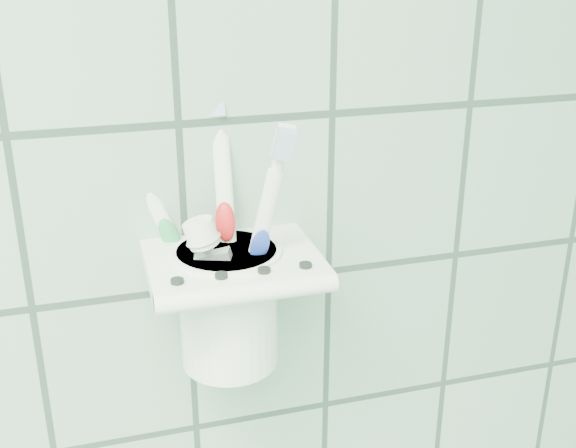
# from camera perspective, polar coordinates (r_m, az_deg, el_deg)

# --- Properties ---
(holder_bracket) EXTENTS (0.13, 0.11, 0.04)m
(holder_bracket) POSITION_cam_1_polar(r_m,az_deg,el_deg) (0.56, -4.37, -3.28)
(holder_bracket) COLOR white
(holder_bracket) RESTS_ON wall_back
(cup) EXTENTS (0.09, 0.09, 0.10)m
(cup) POSITION_cam_1_polar(r_m,az_deg,el_deg) (0.58, -4.74, -6.17)
(cup) COLOR white
(cup) RESTS_ON holder_bracket
(toothbrush_pink) EXTENTS (0.07, 0.05, 0.20)m
(toothbrush_pink) POSITION_cam_1_polar(r_m,az_deg,el_deg) (0.58, -5.41, -0.40)
(toothbrush_pink) COLOR white
(toothbrush_pink) RESTS_ON cup
(toothbrush_blue) EXTENTS (0.02, 0.08, 0.22)m
(toothbrush_blue) POSITION_cam_1_polar(r_m,az_deg,el_deg) (0.54, -4.42, -0.87)
(toothbrush_blue) COLOR white
(toothbrush_blue) RESTS_ON cup
(toothbrush_orange) EXTENTS (0.04, 0.05, 0.20)m
(toothbrush_orange) POSITION_cam_1_polar(r_m,az_deg,el_deg) (0.57, -4.50, -0.74)
(toothbrush_orange) COLOR white
(toothbrush_orange) RESTS_ON cup
(toothpaste_tube) EXTENTS (0.06, 0.04, 0.13)m
(toothpaste_tube) POSITION_cam_1_polar(r_m,az_deg,el_deg) (0.56, -3.57, -4.32)
(toothpaste_tube) COLOR silver
(toothpaste_tube) RESTS_ON cup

